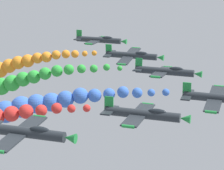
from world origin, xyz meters
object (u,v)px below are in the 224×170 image
Objects in this scene: airplane_left_inner at (166,71)px; airplane_right_outer at (25,132)px; airplane_right_inner at (143,114)px; airplane_lead at (220,98)px; airplane_trailing at (99,40)px; airplane_left_outer at (132,55)px.

airplane_right_outer is at bearing -15.17° from airplane_left_inner.
airplane_left_inner is at bearing 164.83° from airplane_right_outer.
airplane_lead is at bearing 137.33° from airplane_right_inner.
airplane_right_outer is 1.00× the size of airplane_trailing.
airplane_left_inner is 1.00× the size of airplane_left_outer.
airplane_right_inner is 29.43m from airplane_left_outer.
airplane_lead is 1.00× the size of airplane_left_outer.
airplane_left_inner is 19.22m from airplane_right_inner.
airplane_right_outer is (11.31, -9.59, 0.92)m from airplane_right_inner.
airplane_right_inner is 1.00× the size of airplane_right_outer.
airplane_trailing reaches higher than airplane_right_inner.
airplane_lead is 1.00× the size of airplane_left_inner.
airplane_left_inner reaches higher than airplane_lead.
airplane_trailing is at bearing -169.80° from airplane_right_outer.
airplane_left_outer is (-28.01, -9.03, 0.07)m from airplane_right_inner.
airplane_left_inner is at bearing 41.12° from airplane_left_outer.
airplane_left_inner reaches higher than airplane_left_outer.
airplane_lead is 1.00× the size of airplane_trailing.
airplane_trailing is at bearing -137.60° from airplane_left_inner.
airplane_left_inner is at bearing -138.75° from airplane_lead.
airplane_trailing reaches higher than airplane_left_inner.
airplane_left_outer is at bearing 179.19° from airplane_right_outer.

